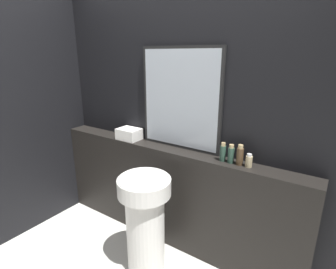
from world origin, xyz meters
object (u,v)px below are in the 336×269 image
(pedestal_sink, at_px, (145,220))
(conditioner_bottle, at_px, (231,154))
(body_wash_bottle, at_px, (249,161))
(mirror, at_px, (180,99))
(shampoo_bottle, at_px, (223,153))
(lotion_bottle, at_px, (240,156))
(towel_stack, at_px, (129,134))

(pedestal_sink, height_order, conditioner_bottle, conditioner_bottle)
(pedestal_sink, height_order, body_wash_bottle, body_wash_bottle)
(pedestal_sink, height_order, mirror, mirror)
(pedestal_sink, bearing_deg, shampoo_bottle, 43.02)
(shampoo_bottle, bearing_deg, pedestal_sink, -136.98)
(mirror, height_order, lotion_bottle, mirror)
(shampoo_bottle, distance_m, body_wash_bottle, 0.22)
(towel_stack, bearing_deg, body_wash_bottle, 0.00)
(mirror, distance_m, body_wash_bottle, 0.80)
(towel_stack, bearing_deg, conditioner_bottle, 0.00)
(pedestal_sink, distance_m, shampoo_bottle, 0.87)
(conditioner_bottle, height_order, lotion_bottle, lotion_bottle)
(towel_stack, xyz_separation_m, shampoo_bottle, (1.03, 0.00, 0.02))
(lotion_bottle, bearing_deg, pedestal_sink, -144.34)
(towel_stack, distance_m, lotion_bottle, 1.17)
(pedestal_sink, bearing_deg, lotion_bottle, 35.66)
(towel_stack, distance_m, shampoo_bottle, 1.03)
(pedestal_sink, relative_size, body_wash_bottle, 8.18)
(towel_stack, height_order, conditioner_bottle, conditioner_bottle)
(shampoo_bottle, bearing_deg, towel_stack, 180.00)
(lotion_bottle, relative_size, body_wash_bottle, 1.54)
(towel_stack, distance_m, body_wash_bottle, 1.25)
(mirror, relative_size, towel_stack, 3.90)
(mirror, relative_size, shampoo_bottle, 5.78)
(mirror, height_order, towel_stack, mirror)
(pedestal_sink, relative_size, shampoo_bottle, 5.63)
(mirror, distance_m, towel_stack, 0.70)
(shampoo_bottle, xyz_separation_m, body_wash_bottle, (0.22, 0.00, -0.02))
(lotion_bottle, distance_m, body_wash_bottle, 0.08)
(pedestal_sink, xyz_separation_m, lotion_bottle, (0.62, 0.45, 0.58))
(shampoo_bottle, xyz_separation_m, conditioner_bottle, (0.07, 0.00, -0.00))
(conditioner_bottle, bearing_deg, mirror, 171.51)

